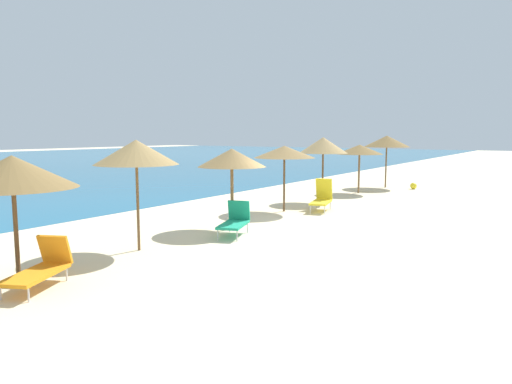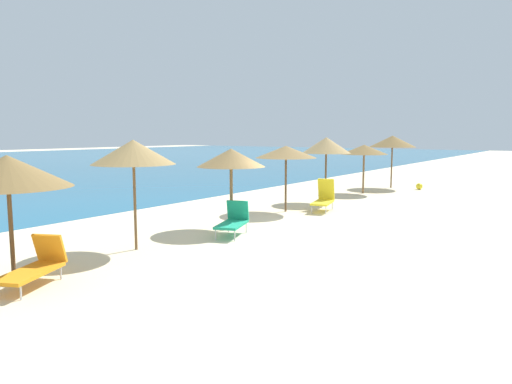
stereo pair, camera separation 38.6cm
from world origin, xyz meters
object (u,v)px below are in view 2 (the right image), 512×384
beach_umbrella_3 (133,152)px  beach_umbrella_8 (392,141)px  lounge_chair_3 (35,266)px  beach_umbrella_6 (326,145)px  beach_umbrella_5 (286,152)px  beach_umbrella_2 (7,171)px  beach_umbrella_7 (364,150)px  beach_ball (419,186)px  lounge_chair_0 (233,221)px  lounge_chair_4 (324,198)px  beach_umbrella_4 (231,158)px

beach_umbrella_3 → beach_umbrella_8: size_ratio=0.98×
beach_umbrella_8 → lounge_chair_3: bearing=-179.8°
beach_umbrella_6 → beach_umbrella_8: (7.05, -0.46, 0.08)m
beach_umbrella_6 → lounge_chair_3: bearing=-177.7°
beach_umbrella_5 → beach_umbrella_6: bearing=-1.9°
beach_umbrella_3 → lounge_chair_3: 3.80m
beach_umbrella_3 → beach_umbrella_6: (10.51, -0.10, -0.03)m
beach_umbrella_2 → beach_umbrella_6: beach_umbrella_6 is taller
beach_umbrella_3 → beach_umbrella_8: 17.57m
beach_umbrella_2 → beach_umbrella_7: 17.55m
beach_umbrella_8 → beach_umbrella_3: bearing=178.2°
beach_umbrella_3 → beach_umbrella_6: size_ratio=1.00×
beach_umbrella_3 → beach_umbrella_5: (7.36, 0.00, -0.22)m
beach_ball → beach_umbrella_5: bearing=168.5°
beach_umbrella_5 → lounge_chair_0: beach_umbrella_5 is taller
beach_umbrella_6 → beach_umbrella_8: size_ratio=0.98×
beach_umbrella_7 → lounge_chair_0: (-11.55, -0.72, -1.74)m
beach_umbrella_6 → beach_ball: beach_umbrella_6 is taller
beach_umbrella_2 → beach_umbrella_3: beach_umbrella_3 is taller
beach_umbrella_3 → beach_umbrella_8: beach_umbrella_8 is taller
beach_umbrella_6 → beach_umbrella_8: 7.07m
beach_umbrella_6 → beach_umbrella_7: size_ratio=1.16×
beach_umbrella_6 → lounge_chair_4: bearing=-155.0°
beach_umbrella_2 → lounge_chair_4: size_ratio=1.57×
beach_umbrella_3 → beach_umbrella_5: beach_umbrella_3 is taller
beach_umbrella_5 → beach_ball: beach_umbrella_5 is taller
beach_umbrella_8 → beach_ball: size_ratio=8.31×
beach_umbrella_3 → beach_umbrella_7: 14.38m
beach_umbrella_5 → beach_umbrella_8: size_ratio=0.88×
beach_umbrella_3 → lounge_chair_4: 8.63m
beach_umbrella_7 → lounge_chair_0: size_ratio=1.55×
beach_umbrella_2 → lounge_chair_0: beach_umbrella_2 is taller
beach_umbrella_3 → beach_umbrella_8: (17.56, -0.56, 0.04)m
beach_umbrella_2 → lounge_chair_4: bearing=-5.6°
beach_umbrella_2 → beach_umbrella_4: size_ratio=1.01×
beach_umbrella_7 → beach_umbrella_8: size_ratio=0.85×
beach_umbrella_8 → lounge_chair_0: size_ratio=1.83×
beach_ball → beach_umbrella_8: bearing=91.6°
lounge_chair_3 → beach_ball: bearing=-118.9°
beach_ball → beach_umbrella_4: bearing=173.1°
beach_umbrella_5 → lounge_chair_4: beach_umbrella_5 is taller
beach_umbrella_5 → beach_ball: bearing=-11.5°
lounge_chair_3 → beach_umbrella_3: bearing=-103.4°
beach_umbrella_3 → beach_umbrella_5: size_ratio=1.12×
beach_umbrella_5 → beach_umbrella_3: bearing=-180.0°
beach_ball → beach_umbrella_2: bearing=174.3°
beach_umbrella_6 → beach_umbrella_5: bearing=178.1°
beach_umbrella_7 → lounge_chair_4: (-6.05, -0.88, -1.67)m
beach_umbrella_3 → beach_umbrella_7: beach_umbrella_3 is taller
beach_umbrella_7 → beach_umbrella_6: bearing=177.8°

